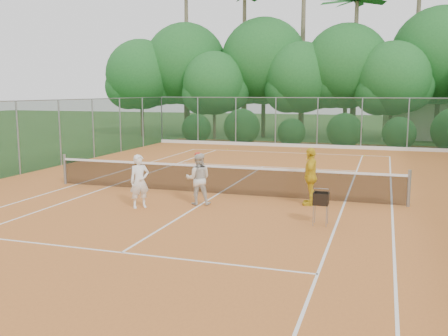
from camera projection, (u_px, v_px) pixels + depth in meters
The scene contains 14 objects.
ground at pixel (218, 195), 16.56m from camera, with size 120.00×120.00×0.00m, color #264A1A.
clay_court at pixel (218, 194), 16.56m from camera, with size 18.00×36.00×0.02m, color #BD6A2B.
club_building at pixel (441, 118), 36.17m from camera, with size 8.00×5.00×3.00m, color beige.
tennis_net at pixel (218, 179), 16.48m from camera, with size 11.97×0.10×1.10m.
player_white at pixel (140, 181), 14.50m from camera, with size 0.57×0.38×1.57m, color white.
player_center_grp at pixel (198, 179), 14.93m from camera, with size 0.90×0.79×1.59m.
player_yellow at pixel (310, 176), 14.87m from camera, with size 1.02×0.42×1.74m, color gold.
ball_hopper at pixel (321, 199), 12.65m from camera, with size 0.37×0.37×0.84m.
stray_ball_a at pixel (227, 149), 29.01m from camera, with size 0.07×0.07×0.07m, color gold.
stray_ball_b at pixel (300, 150), 28.69m from camera, with size 0.07×0.07×0.07m, color #AAC92E.
stray_ball_c at pixel (365, 156), 26.12m from camera, with size 0.07×0.07×0.07m, color yellow.
court_markings at pixel (218, 194), 16.56m from camera, with size 11.03×23.83×0.01m.
fence_back at pixel (296, 122), 30.44m from camera, with size 18.07×0.07×3.00m.
tropical_treeline at pixel (331, 66), 34.36m from camera, with size 32.10×8.49×15.03m.
Camera 1 is at (5.18, -15.39, 3.40)m, focal length 40.00 mm.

